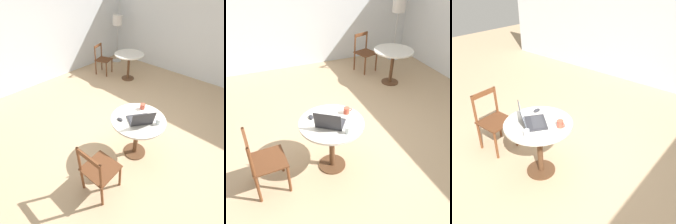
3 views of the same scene
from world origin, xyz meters
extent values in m
plane|color=tan|center=(0.00, 0.00, 0.00)|extent=(16.00, 16.00, 0.00)
cube|color=silver|center=(0.00, 3.23, 1.35)|extent=(9.40, 0.06, 2.70)
cylinder|color=#51331E|center=(-0.29, -0.32, 0.01)|extent=(0.38, 0.38, 0.02)
cylinder|color=#51331E|center=(-0.29, -0.32, 0.37)|extent=(0.07, 0.07, 0.70)
cylinder|color=silver|center=(-0.29, -0.32, 0.74)|extent=(0.83, 0.83, 0.03)
cylinder|color=#51331E|center=(1.82, 1.54, 0.01)|extent=(0.38, 0.38, 0.02)
cylinder|color=#51331E|center=(1.82, 1.54, 0.37)|extent=(0.07, 0.07, 0.70)
cylinder|color=silver|center=(1.82, 1.54, 0.74)|extent=(0.83, 0.83, 0.03)
cylinder|color=brown|center=(-0.95, -0.17, 0.22)|extent=(0.04, 0.04, 0.44)
cylinder|color=brown|center=(-0.93, -0.54, 0.22)|extent=(0.04, 0.04, 0.44)
cylinder|color=brown|center=(-1.32, -0.19, 0.22)|extent=(0.04, 0.04, 0.44)
cylinder|color=brown|center=(-1.30, -0.56, 0.22)|extent=(0.04, 0.04, 0.44)
cube|color=#562F1A|center=(-1.13, -0.37, 0.45)|extent=(0.44, 0.44, 0.02)
cylinder|color=brown|center=(-1.32, -0.19, 0.66)|extent=(0.04, 0.04, 0.41)
cylinder|color=brown|center=(-1.30, -0.56, 0.66)|extent=(0.04, 0.04, 0.41)
cube|color=brown|center=(-1.31, -0.38, 0.84)|extent=(0.04, 0.40, 0.07)
cylinder|color=brown|center=(1.82, 2.20, 0.22)|extent=(0.04, 0.04, 0.44)
cylinder|color=brown|center=(1.46, 2.10, 0.22)|extent=(0.04, 0.04, 0.44)
cylinder|color=brown|center=(1.71, 2.56, 0.22)|extent=(0.04, 0.04, 0.44)
cylinder|color=brown|center=(1.36, 2.45, 0.22)|extent=(0.04, 0.04, 0.44)
cube|color=#562F1A|center=(1.59, 2.33, 0.45)|extent=(0.52, 0.52, 0.02)
cylinder|color=brown|center=(1.71, 2.56, 0.66)|extent=(0.04, 0.04, 0.41)
cylinder|color=brown|center=(1.36, 2.45, 0.66)|extent=(0.04, 0.04, 0.41)
cube|color=brown|center=(1.53, 2.50, 0.84)|extent=(0.39, 0.14, 0.07)
cylinder|color=#B7B7B7|center=(2.64, 2.73, 0.01)|extent=(0.31, 0.31, 0.02)
cylinder|color=#B7B7B7|center=(2.64, 2.73, 0.61)|extent=(0.02, 0.02, 1.20)
cylinder|color=silver|center=(2.64, 2.73, 1.34)|extent=(0.32, 0.32, 0.29)
cube|color=#2D2D33|center=(-0.30, -0.35, 0.76)|extent=(0.41, 0.39, 0.02)
cube|color=#38383D|center=(-0.29, -0.33, 0.77)|extent=(0.31, 0.27, 0.00)
cube|color=#2D2D33|center=(-0.39, -0.47, 0.89)|extent=(0.31, 0.24, 0.24)
cube|color=silver|center=(-0.39, -0.46, 0.89)|extent=(0.28, 0.22, 0.21)
ellipsoid|color=#2D2D33|center=(-0.50, -0.14, 0.77)|extent=(0.06, 0.10, 0.03)
cylinder|color=#C64C38|center=(-0.04, -0.22, 0.80)|extent=(0.08, 0.08, 0.08)
torus|color=#C64C38|center=(0.02, -0.22, 0.80)|extent=(0.05, 0.01, 0.05)
cylinder|color=silver|center=(-0.18, -0.60, 0.80)|extent=(0.07, 0.07, 0.09)
camera|label=1|loc=(-2.02, -1.41, 2.44)|focal=28.00mm
camera|label=2|loc=(-1.15, -2.67, 2.62)|focal=40.00mm
camera|label=3|loc=(1.56, -2.02, 2.36)|focal=40.00mm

